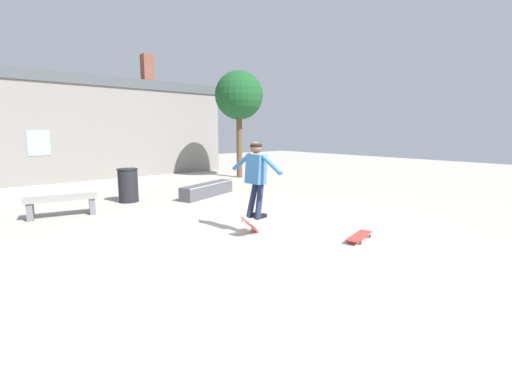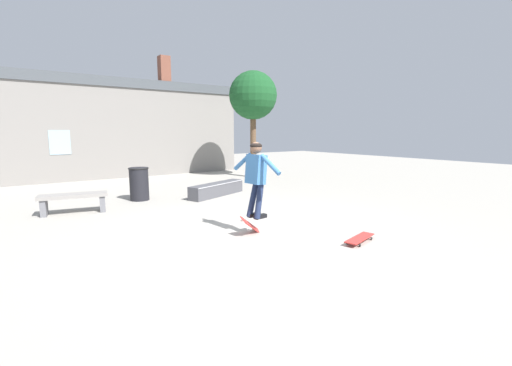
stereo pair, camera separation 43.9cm
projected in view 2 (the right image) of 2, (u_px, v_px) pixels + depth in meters
The scene contains 9 objects.
ground_plane at pixel (258, 233), 6.46m from camera, with size 40.00×40.00×0.00m, color #A39E93.
building_backdrop at pixel (118, 126), 14.00m from camera, with size 11.48×0.52×5.13m.
tree_right at pixel (253, 96), 13.95m from camera, with size 1.96×1.96×4.35m.
park_bench at pixel (74, 199), 8.00m from camera, with size 1.52×0.73×0.47m.
skate_ledge at pixel (217, 189), 10.24m from camera, with size 2.09×1.15×0.38m.
trash_bin at pixel (139, 183), 9.54m from camera, with size 0.55×0.55×0.92m.
skater at pixel (256, 173), 6.25m from camera, with size 0.33×1.22×1.40m.
skateboard_flipping at pixel (252, 227), 6.44m from camera, with size 0.62×0.44×0.52m.
skateboard_resting at pixel (360, 238), 5.95m from camera, with size 0.81×0.39×0.08m.
Camera 2 is at (-3.67, -5.05, 1.91)m, focal length 24.00 mm.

